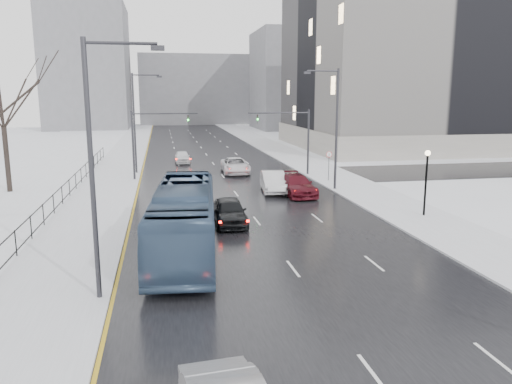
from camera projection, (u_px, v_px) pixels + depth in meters
road at (212, 161)px, 59.74m from camera, size 16.00×150.00×0.04m
cross_road at (224, 178)px, 48.17m from camera, size 130.00×10.00×0.04m
sidewalk_left at (121, 163)px, 57.81m from camera, size 5.00×150.00×0.16m
sidewalk_right at (296, 159)px, 61.64m from camera, size 5.00×150.00×0.16m
park_strip at (34, 166)px, 56.09m from camera, size 14.00×150.00×0.12m
tree_park_e at (10, 193)px, 41.00m from camera, size 9.45×9.45×13.50m
iron_fence at (35, 221)px, 28.28m from camera, size 0.06×70.00×1.30m
streetlight_r_mid at (334, 123)px, 40.86m from camera, size 2.95×0.25×10.00m
streetlight_l_near at (97, 159)px, 18.60m from camera, size 2.95×0.25×10.00m
streetlight_l_far at (136, 118)px, 49.45m from camera, size 2.95×0.25×10.00m
lamppost_r_mid at (426, 173)px, 32.25m from camera, size 0.36×0.36×4.28m
mast_signal_right at (298, 134)px, 48.71m from camera, size 6.10×0.33×6.50m
mast_signal_left at (145, 137)px, 46.04m from camera, size 6.10×0.33×6.50m
no_uturn_sign at (329, 157)px, 45.55m from camera, size 0.60×0.06×2.70m
civic_building at (433, 72)px, 75.51m from camera, size 41.00×31.00×24.80m
bldg_far_right at (307, 80)px, 115.72m from camera, size 24.00×20.00×22.00m
bldg_far_left at (88, 67)px, 115.68m from camera, size 18.00×22.00×28.00m
bldg_far_center at (196, 90)px, 135.84m from camera, size 30.00×18.00×18.00m
bus at (184, 219)px, 25.10m from camera, size 4.10×12.78×3.50m
sedan_center_near at (230, 211)px, 30.83m from camera, size 2.04×4.85×1.64m
sedan_right_near at (273, 182)px, 40.98m from camera, size 2.32×5.33×1.70m
sedan_right_cross at (235, 166)px, 50.65m from camera, size 2.73×5.74×1.58m
sedan_right_far at (296, 185)px, 39.74m from camera, size 2.57×5.70×1.62m
sedan_center_far at (182, 157)px, 58.00m from camera, size 1.78×4.30×1.46m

